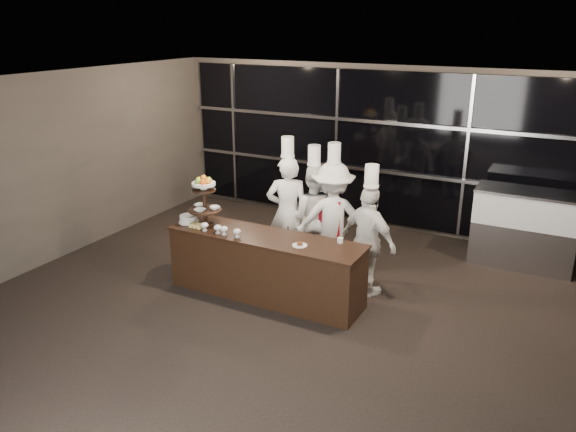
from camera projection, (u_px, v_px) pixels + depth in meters
The scene contains 14 objects.
room at pixel (260, 241), 6.00m from camera, with size 10.00×10.00×10.00m.
window_wall at pixel (398, 151), 10.12m from camera, with size 8.60×0.10×2.80m.
buffet_counter at pixel (266, 266), 7.89m from camera, with size 2.84×0.74×0.92m.
display_stand at pixel (204, 197), 8.04m from camera, with size 0.48×0.48×0.74m.
compotes at pixel (221, 228), 7.79m from camera, with size 0.65×0.11×0.12m.
layer_cake at pixel (189, 219), 8.24m from camera, with size 0.30×0.30×0.11m.
pastry_squares at pixel (197, 226), 8.05m from camera, with size 0.20×0.13×0.05m.
small_plate at pixel (300, 245), 7.40m from camera, with size 0.20×0.20×0.05m.
chef_cup at pixel (340, 240), 7.49m from camera, with size 0.08×0.08×0.07m, color white.
display_case at pixel (525, 224), 8.85m from camera, with size 1.56×0.68×1.24m.
chef_a at pixel (288, 212), 8.71m from camera, with size 0.78×0.68×2.10m.
chef_b at pixel (313, 216), 8.74m from camera, with size 0.94×0.81×1.97m.
chef_c at pixel (332, 218), 8.53m from camera, with size 1.30×1.10×2.05m.
chef_d at pixel (368, 240), 7.84m from camera, with size 1.02×0.71×1.91m.
Camera 1 is at (2.86, -4.79, 3.75)m, focal length 35.00 mm.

